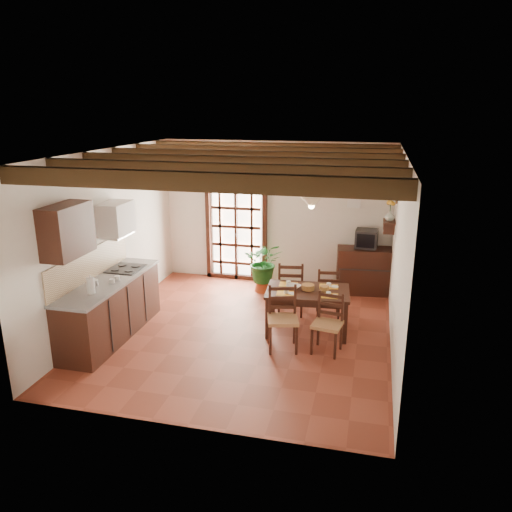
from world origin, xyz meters
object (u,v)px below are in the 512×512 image
(chair_far_left, at_px, (290,297))
(crt_tv, at_px, (367,239))
(pendant_lamp, at_px, (312,201))
(chair_far_right, at_px, (328,301))
(potted_plant, at_px, (264,263))
(chair_near_right, at_px, (327,334))
(dining_table, at_px, (308,295))
(sideboard, at_px, (364,271))
(chair_near_left, at_px, (283,330))
(kitchen_counter, at_px, (111,308))

(chair_far_left, distance_m, crt_tv, 1.94)
(pendant_lamp, bearing_deg, chair_far_right, 65.43)
(potted_plant, relative_size, pendant_lamp, 2.48)
(chair_near_right, distance_m, pendant_lamp, 1.98)
(dining_table, distance_m, potted_plant, 1.91)
(chair_near_right, height_order, sideboard, sideboard)
(potted_plant, bearing_deg, chair_far_left, -55.31)
(chair_near_left, relative_size, potted_plant, 0.45)
(dining_table, distance_m, chair_far_right, 0.80)
(chair_far_right, xyz_separation_m, potted_plant, (-1.31, 0.92, 0.29))
(dining_table, relative_size, crt_tv, 3.19)
(dining_table, bearing_deg, chair_far_left, 116.05)
(chair_near_right, bearing_deg, sideboard, 90.19)
(chair_near_left, distance_m, sideboard, 2.84)
(kitchen_counter, xyz_separation_m, chair_near_left, (2.65, 0.20, -0.18))
(dining_table, relative_size, chair_near_left, 1.42)
(kitchen_counter, bearing_deg, chair_near_right, 4.45)
(sideboard, distance_m, pendant_lamp, 2.60)
(chair_near_right, height_order, pendant_lamp, pendant_lamp)
(chair_far_left, bearing_deg, sideboard, -140.30)
(chair_near_left, bearing_deg, sideboard, 53.09)
(chair_far_right, bearing_deg, chair_near_right, 86.85)
(chair_near_left, xyz_separation_m, potted_plant, (-0.78, 2.27, 0.27))
(chair_far_left, bearing_deg, dining_table, 112.54)
(chair_far_left, xyz_separation_m, sideboard, (1.19, 1.32, 0.14))
(dining_table, height_order, chair_far_right, chair_far_right)
(chair_near_left, height_order, crt_tv, crt_tv)
(kitchen_counter, bearing_deg, chair_far_right, 26.09)
(dining_table, xyz_separation_m, chair_far_right, (0.26, 0.68, -0.33))
(dining_table, bearing_deg, pendant_lamp, 85.15)
(chair_far_right, height_order, crt_tv, crt_tv)
(pendant_lamp, bearing_deg, chair_far_left, 125.50)
(kitchen_counter, bearing_deg, pendant_lamp, 18.57)
(pendant_lamp, bearing_deg, chair_near_right, -62.48)
(kitchen_counter, relative_size, potted_plant, 1.08)
(dining_table, relative_size, chair_far_left, 1.40)
(potted_plant, distance_m, pendant_lamp, 2.37)
(chair_near_right, relative_size, pendant_lamp, 1.03)
(chair_far_left, distance_m, pendant_lamp, 1.89)
(chair_far_left, relative_size, sideboard, 0.92)
(chair_near_left, xyz_separation_m, crt_tv, (1.08, 2.62, 0.77))
(chair_far_right, height_order, potted_plant, potted_plant)
(dining_table, distance_m, chair_near_right, 0.80)
(crt_tv, bearing_deg, chair_near_right, -96.08)
(chair_near_right, xyz_separation_m, crt_tv, (0.44, 2.56, 0.79))
(chair_far_right, xyz_separation_m, sideboard, (0.55, 1.27, 0.16))
(chair_near_left, height_order, chair_far_right, chair_near_left)
(chair_near_left, xyz_separation_m, chair_near_right, (0.64, 0.05, -0.02))
(chair_far_left, distance_m, chair_far_right, 0.64)
(crt_tv, relative_size, pendant_lamp, 0.50)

